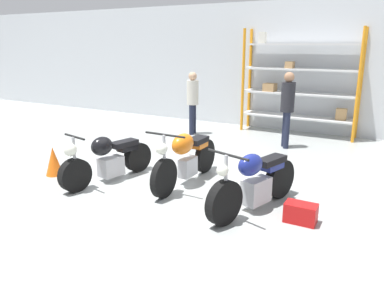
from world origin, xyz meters
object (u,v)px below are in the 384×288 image
object	(u,v)px
shelving_rack	(298,82)
motorcycle_black	(108,159)
motorcycle_blue	(255,182)
person_near_rack	(193,98)
toolbox	(301,213)
motorcycle_orange	(186,156)
person_browsing	(288,103)
traffic_cone	(54,161)

from	to	relation	value
shelving_rack	motorcycle_black	xyz separation A→B (m)	(-2.09, -5.39, -1.03)
motorcycle_blue	person_near_rack	world-z (taller)	person_near_rack
person_near_rack	toolbox	size ratio (longest dim) A/B	3.88
motorcycle_orange	toolbox	xyz separation A→B (m)	(2.16, -0.55, -0.37)
motorcycle_blue	person_near_rack	xyz separation A→B (m)	(-3.17, 3.89, 0.57)
motorcycle_blue	person_near_rack	distance (m)	5.05
motorcycle_black	person_browsing	size ratio (longest dim) A/B	1.08
motorcycle_blue	shelving_rack	bearing A→B (deg)	-155.36
traffic_cone	motorcycle_black	bearing A→B (deg)	12.69
motorcycle_black	person_browsing	world-z (taller)	person_browsing
toolbox	motorcycle_orange	bearing A→B (deg)	165.83
shelving_rack	toolbox	bearing A→B (deg)	-75.44
person_near_rack	traffic_cone	xyz separation A→B (m)	(-0.72, -4.24, -0.73)
person_near_rack	traffic_cone	distance (m)	4.37
motorcycle_black	person_near_rack	bearing A→B (deg)	-161.72
person_near_rack	traffic_cone	bearing A→B (deg)	72.97
traffic_cone	toolbox	bearing A→B (deg)	3.20
person_browsing	traffic_cone	bearing A→B (deg)	20.91
motorcycle_orange	person_browsing	size ratio (longest dim) A/B	1.16
traffic_cone	person_near_rack	bearing A→B (deg)	80.39
person_browsing	motorcycle_black	bearing A→B (deg)	30.10
person_near_rack	motorcycle_black	bearing A→B (deg)	88.40
motorcycle_blue	traffic_cone	size ratio (longest dim) A/B	3.57
motorcycle_blue	person_near_rack	size ratio (longest dim) A/B	1.15
shelving_rack	motorcycle_blue	distance (m)	5.42
motorcycle_black	motorcycle_orange	world-z (taller)	motorcycle_orange
motorcycle_blue	person_browsing	xyz separation A→B (m)	(-0.53, 3.73, 0.64)
motorcycle_black	toolbox	distance (m)	3.50
person_browsing	traffic_cone	xyz separation A→B (m)	(-3.36, -4.08, -0.80)
motorcycle_blue	person_browsing	bearing A→B (deg)	-154.55
motorcycle_orange	toolbox	distance (m)	2.26
motorcycle_black	motorcycle_blue	xyz separation A→B (m)	(2.77, 0.10, 0.02)
person_browsing	toolbox	xyz separation A→B (m)	(1.25, -3.82, -0.94)
toolbox	person_near_rack	bearing A→B (deg)	134.34
motorcycle_black	motorcycle_orange	distance (m)	1.44
motorcycle_blue	toolbox	bearing A→B (deg)	99.75
motorcycle_black	toolbox	world-z (taller)	motorcycle_black
motorcycle_orange	traffic_cone	world-z (taller)	motorcycle_orange
shelving_rack	person_browsing	xyz separation A→B (m)	(0.15, -1.56, -0.37)
motorcycle_black	motorcycle_orange	xyz separation A→B (m)	(1.32, 0.55, 0.10)
motorcycle_black	traffic_cone	world-z (taller)	motorcycle_black
motorcycle_orange	person_near_rack	world-z (taller)	person_near_rack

